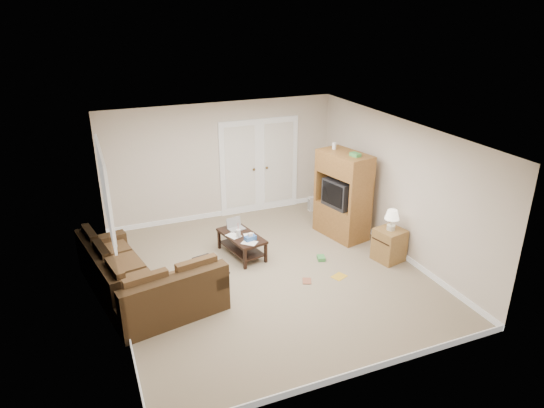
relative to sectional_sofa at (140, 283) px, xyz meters
name	(u,v)px	position (x,y,z in m)	size (l,w,h in m)	color
floor	(270,274)	(2.18, -0.02, -0.30)	(5.50, 5.50, 0.00)	gray
ceiling	(270,133)	(2.18, -0.02, 2.20)	(5.00, 5.50, 0.02)	white
wall_left	(111,232)	(-0.32, -0.02, 0.95)	(0.02, 5.50, 2.50)	beige
wall_right	(397,187)	(4.68, -0.02, 0.95)	(0.02, 5.50, 2.50)	beige
wall_back	(222,161)	(2.18, 2.73, 0.95)	(5.00, 0.02, 2.50)	beige
wall_front	(359,293)	(2.18, -2.77, 0.95)	(5.00, 0.02, 2.50)	beige
baseboards	(270,271)	(2.18, -0.02, -0.25)	(5.00, 5.50, 0.10)	silver
french_doors	(260,166)	(3.03, 2.69, 0.73)	(1.80, 0.05, 2.13)	silver
window_left	(105,190)	(-0.28, 0.98, 1.25)	(0.05, 1.92, 1.42)	silver
sectional_sofa	(140,283)	(0.00, 0.00, 0.00)	(2.12, 2.62, 0.77)	#3B2916
coffee_table	(241,244)	(1.95, 0.82, -0.07)	(0.71, 1.11, 0.70)	black
tv_armoire	(343,195)	(4.09, 0.88, 0.57)	(0.81, 1.18, 1.85)	brown
side_cabinet	(389,242)	(4.37, -0.37, 0.05)	(0.55, 0.55, 0.98)	olive
space_heater	(311,204)	(4.10, 2.21, -0.14)	(0.13, 0.11, 0.33)	silver
floor_magazine	(339,276)	(3.25, -0.57, -0.30)	(0.25, 0.20, 0.01)	gold
floor_greenbox	(321,258)	(3.23, 0.08, -0.27)	(0.13, 0.18, 0.07)	#418F45
floor_book	(303,281)	(2.60, -0.47, -0.30)	(0.15, 0.20, 0.02)	brown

